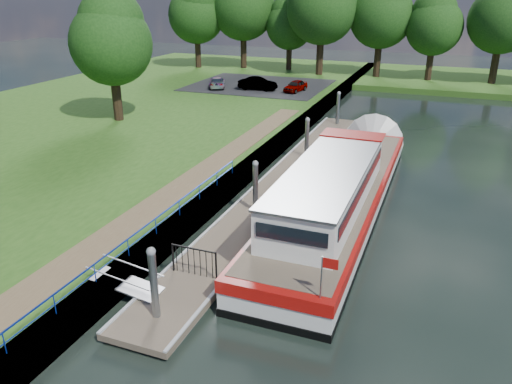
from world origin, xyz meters
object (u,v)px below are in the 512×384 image
at_px(pontoon, 284,183).
at_px(car_a, 296,86).
at_px(barge, 341,189).
at_px(car_b, 258,84).
at_px(car_c, 217,82).

distance_m(pontoon, car_a, 23.73).
distance_m(pontoon, barge, 4.17).
bearing_deg(car_b, car_a, -83.51).
bearing_deg(barge, car_b, 119.61).
bearing_deg(barge, car_a, 111.85).
bearing_deg(pontoon, car_a, 105.49).
distance_m(barge, car_a, 26.67).
relative_size(car_a, car_b, 0.84).
bearing_deg(car_b, car_c, 92.63).
bearing_deg(car_c, pontoon, 100.35).
height_order(car_a, car_c, car_a).
relative_size(pontoon, barge, 1.42).
bearing_deg(pontoon, car_b, 114.50).
height_order(barge, car_a, barge).
distance_m(car_a, car_b, 3.86).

